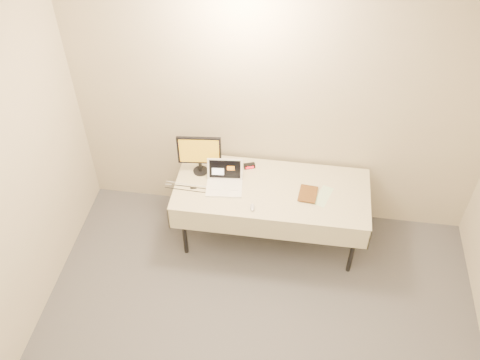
# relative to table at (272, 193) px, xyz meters

# --- Properties ---
(back_wall) EXTENTS (4.00, 0.10, 2.70)m
(back_wall) POSITION_rel_table_xyz_m (0.00, 0.45, 0.67)
(back_wall) COLOR beige
(back_wall) RESTS_ON ground
(table) EXTENTS (1.86, 0.81, 0.74)m
(table) POSITION_rel_table_xyz_m (0.00, 0.00, 0.00)
(table) COLOR black
(table) RESTS_ON ground
(laptop) EXTENTS (0.37, 0.32, 0.24)m
(laptop) POSITION_rel_table_xyz_m (-0.46, -0.01, 0.12)
(laptop) COLOR white
(laptop) RESTS_ON table
(monitor) EXTENTS (0.42, 0.16, 0.43)m
(monitor) POSITION_rel_table_xyz_m (-0.72, 0.14, 0.32)
(monitor) COLOR black
(monitor) RESTS_ON table
(book) EXTENTS (0.17, 0.04, 0.22)m
(book) POSITION_rel_table_xyz_m (0.26, -0.03, 0.17)
(book) COLOR brown
(book) RESTS_ON table
(alarm_clock) EXTENTS (0.12, 0.08, 0.05)m
(alarm_clock) POSITION_rel_table_xyz_m (-0.25, 0.26, 0.09)
(alarm_clock) COLOR black
(alarm_clock) RESTS_ON table
(clicker) EXTENTS (0.06, 0.10, 0.02)m
(clicker) POSITION_rel_table_xyz_m (-0.15, -0.28, 0.07)
(clicker) COLOR #B6B6B8
(clicker) RESTS_ON table
(paper_form) EXTENTS (0.19, 0.30, 0.00)m
(paper_form) POSITION_rel_table_xyz_m (0.49, -0.03, 0.06)
(paper_form) COLOR #B9DDB0
(paper_form) RESTS_ON table
(usb_dongle) EXTENTS (0.06, 0.03, 0.01)m
(usb_dongle) POSITION_rel_table_xyz_m (-0.74, -0.10, 0.07)
(usb_dongle) COLOR black
(usb_dongle) RESTS_ON table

